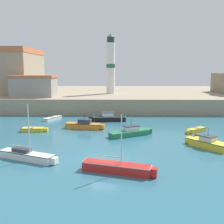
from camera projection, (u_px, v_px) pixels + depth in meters
ground_plane at (104, 160)px, 25.41m from camera, size 200.00×200.00×0.00m
quay_seawall at (111, 97)px, 69.13m from camera, size 120.00×40.00×3.02m
motorboat_yellow_0 at (208, 143)px, 29.27m from camera, size 4.25×4.65×2.28m
dinghy_white_1 at (52, 118)px, 45.33m from camera, size 2.68×3.98×0.57m
dinghy_yellow_2 at (34, 129)px, 36.93m from camera, size 3.88×1.34×0.61m
sailboat_red_3 at (118, 167)px, 22.19m from camera, size 6.40×2.85×5.07m
dinghy_yellow_4 at (196, 130)px, 36.62m from camera, size 3.42×2.86×0.60m
sailboat_white_5 at (27, 155)px, 25.36m from camera, size 6.37×3.45×5.46m
motorboat_black_6 at (108, 118)px, 44.44m from camera, size 6.35×1.98×2.40m
motorboat_green_8 at (130, 132)px, 34.48m from camera, size 5.97×3.86×2.25m
motorboat_orange_9 at (84, 125)px, 38.69m from camera, size 5.95×2.50×2.30m
mooring_buoy at (196, 135)px, 33.80m from camera, size 0.47×0.47×0.47m
church at (9, 69)px, 64.12m from camera, size 15.36×17.01×16.59m
lighthouse at (111, 65)px, 60.80m from camera, size 2.06×2.06×13.65m
harbor_shed_mid_row at (34, 86)px, 54.91m from camera, size 9.05×5.93×4.43m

